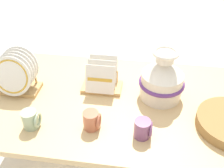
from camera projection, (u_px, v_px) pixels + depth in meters
The scene contains 8 objects.
ground_plane at pixel (112, 165), 1.82m from camera, with size 14.00×14.00×0.00m, color silver.
display_table at pixel (112, 107), 1.49m from camera, with size 1.54×0.86×0.60m.
ceramic_vase at pixel (162, 78), 1.41m from camera, with size 0.25×0.25×0.29m.
dish_rack_round_plates at pixel (16, 76), 1.46m from camera, with size 0.23×0.18×0.24m.
dish_rack_square_plates at pixel (102, 81), 1.51m from camera, with size 0.23×0.17×0.18m.
mug_sage_glaze at pixel (31, 119), 1.27m from camera, with size 0.08×0.08×0.10m.
mug_plum_glaze at pixel (143, 129), 1.22m from camera, with size 0.08×0.08×0.10m.
mug_terracotta_glaze at pixel (92, 120), 1.26m from camera, with size 0.08×0.08×0.10m.
Camera 1 is at (0.16, -1.10, 1.55)m, focal length 42.00 mm.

